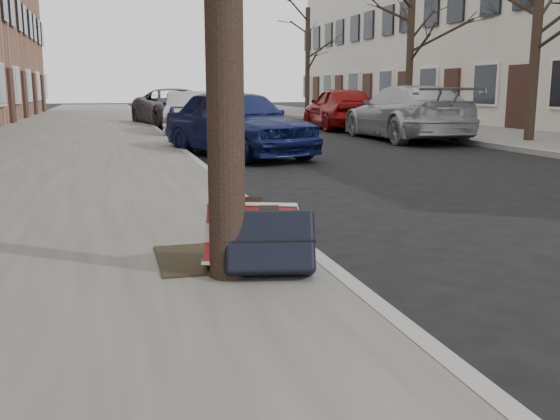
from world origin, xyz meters
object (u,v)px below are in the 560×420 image
object	(u,v)px
suitcase_red	(251,237)
car_near_mid	(192,113)
car_near_front	(237,122)
suitcase_navy	(270,242)

from	to	relation	value
suitcase_red	car_near_mid	xyz separation A→B (m)	(1.48, 14.50, 0.29)
car_near_front	car_near_mid	size ratio (longest dim) A/B	1.04
suitcase_red	car_near_front	world-z (taller)	car_near_front
car_near_front	car_near_mid	world-z (taller)	car_near_front
car_near_front	suitcase_red	bearing A→B (deg)	-120.64
suitcase_red	car_near_front	bearing A→B (deg)	100.60
suitcase_red	car_near_mid	world-z (taller)	car_near_mid
suitcase_red	suitcase_navy	size ratio (longest dim) A/B	1.02
suitcase_navy	car_near_front	bearing A→B (deg)	91.53
suitcase_red	car_near_front	distance (m)	8.56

